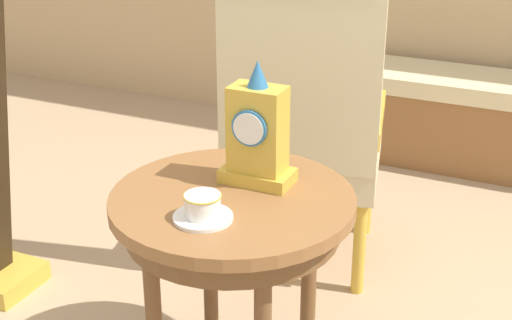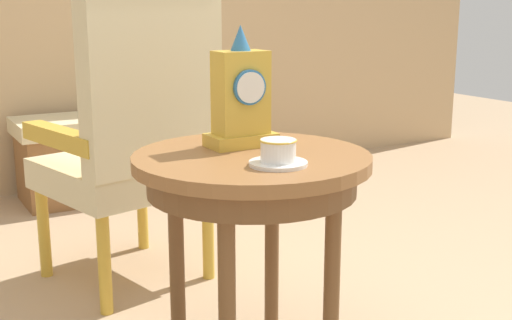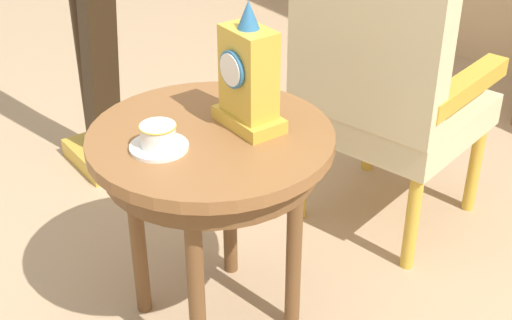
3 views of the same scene
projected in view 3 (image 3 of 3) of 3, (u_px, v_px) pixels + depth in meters
ground_plane at (210, 315)px, 2.17m from camera, size 10.00×10.00×0.00m
side_table at (212, 160)px, 1.89m from camera, size 0.64×0.64×0.62m
teacup_left at (158, 138)px, 1.77m from camera, size 0.15×0.15×0.07m
mantel_clock at (248, 78)px, 1.82m from camera, size 0.19×0.11×0.34m
armchair at (384, 71)px, 2.28m from camera, size 0.65×0.64×1.14m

